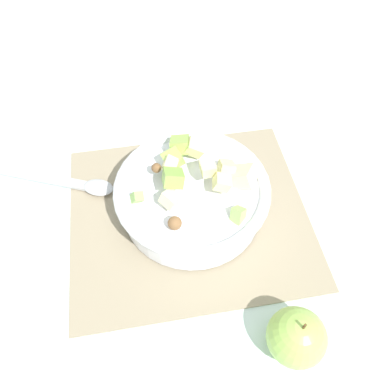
# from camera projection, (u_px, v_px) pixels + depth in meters

# --- Properties ---
(ground_plane) EXTENTS (2.40, 2.40, 0.00)m
(ground_plane) POSITION_uv_depth(u_px,v_px,m) (189.00, 215.00, 0.70)
(ground_plane) COLOR silver
(placemat) EXTENTS (0.41, 0.36, 0.01)m
(placemat) POSITION_uv_depth(u_px,v_px,m) (189.00, 214.00, 0.69)
(placemat) COLOR gray
(placemat) RESTS_ON ground_plane
(salad_bowl) EXTENTS (0.26, 0.26, 0.12)m
(salad_bowl) POSITION_uv_depth(u_px,v_px,m) (192.00, 194.00, 0.67)
(salad_bowl) COLOR white
(salad_bowl) RESTS_ON placemat
(serving_spoon) EXTENTS (0.23, 0.12, 0.01)m
(serving_spoon) POSITION_uv_depth(u_px,v_px,m) (71.00, 183.00, 0.72)
(serving_spoon) COLOR #B7B7BC
(serving_spoon) RESTS_ON placemat
(whole_apple) EXTENTS (0.08, 0.08, 0.09)m
(whole_apple) POSITION_uv_depth(u_px,v_px,m) (296.00, 337.00, 0.53)
(whole_apple) COLOR #9EC656
(whole_apple) RESTS_ON ground_plane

